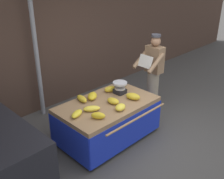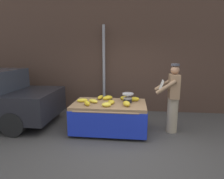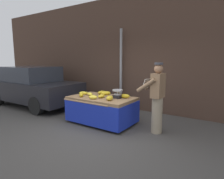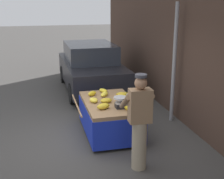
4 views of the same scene
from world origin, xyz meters
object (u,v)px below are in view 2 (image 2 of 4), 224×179
(banana_bunch_0, at_px, (108,98))
(vendor_person, at_px, (173,98))
(banana_bunch_3, at_px, (106,105))
(banana_bunch_5, at_px, (134,99))
(street_pole, at_px, (104,70))
(banana_bunch_2, at_px, (93,101))
(banana_cart, at_px, (109,111))
(banana_bunch_1, at_px, (111,102))
(banana_bunch_8, at_px, (100,97))
(banana_bunch_4, at_px, (82,100))
(banana_bunch_7, at_px, (127,104))
(banana_bunch_6, at_px, (125,98))
(weighing_scale, at_px, (128,98))
(banana_bunch_9, at_px, (87,103))

(banana_bunch_0, relative_size, vendor_person, 0.17)
(banana_bunch_3, height_order, banana_bunch_5, banana_bunch_5)
(street_pole, relative_size, banana_bunch_2, 9.83)
(banana_cart, bearing_deg, banana_bunch_0, 105.08)
(banana_bunch_3, distance_m, banana_bunch_5, 0.86)
(banana_bunch_0, distance_m, banana_bunch_1, 0.43)
(banana_bunch_0, height_order, banana_bunch_8, banana_bunch_0)
(banana_cart, height_order, banana_bunch_4, banana_bunch_4)
(banana_bunch_4, bearing_deg, vendor_person, 3.69)
(banana_bunch_1, height_order, banana_bunch_7, banana_bunch_7)
(banana_bunch_0, distance_m, banana_bunch_7, 0.76)
(banana_bunch_2, height_order, banana_bunch_3, banana_bunch_3)
(street_pole, distance_m, banana_bunch_8, 1.43)
(banana_bunch_4, xyz_separation_m, banana_bunch_6, (1.06, 0.29, 0.01))
(banana_bunch_7, bearing_deg, banana_bunch_5, 70.24)
(street_pole, distance_m, banana_bunch_6, 1.67)
(banana_bunch_1, height_order, banana_bunch_5, banana_bunch_5)
(banana_bunch_1, distance_m, banana_bunch_8, 0.58)
(banana_cart, xyz_separation_m, vendor_person, (1.55, 0.15, 0.33))
(banana_bunch_2, bearing_deg, weighing_scale, 9.85)
(banana_bunch_6, xyz_separation_m, vendor_person, (1.18, -0.15, 0.07))
(banana_bunch_9, bearing_deg, banana_bunch_4, 122.96)
(banana_bunch_4, height_order, vendor_person, vendor_person)
(banana_bunch_1, height_order, banana_bunch_2, banana_bunch_1)
(banana_bunch_8, bearing_deg, banana_bunch_3, -69.70)
(street_pole, xyz_separation_m, banana_bunch_6, (0.76, -1.36, -0.62))
(banana_bunch_2, bearing_deg, banana_bunch_5, 15.06)
(weighing_scale, distance_m, banana_bunch_7, 0.36)
(weighing_scale, relative_size, banana_bunch_3, 1.23)
(banana_bunch_4, xyz_separation_m, banana_bunch_9, (0.20, -0.31, 0.01))
(banana_bunch_0, height_order, banana_bunch_2, banana_bunch_0)
(banana_bunch_1, bearing_deg, banana_bunch_3, -107.30)
(street_pole, distance_m, banana_bunch_1, 1.91)
(banana_bunch_8, bearing_deg, banana_bunch_7, -40.08)
(banana_bunch_1, distance_m, banana_bunch_2, 0.46)
(banana_bunch_9, bearing_deg, street_pole, 87.09)
(banana_bunch_4, xyz_separation_m, vendor_person, (2.24, 0.14, 0.08))
(banana_bunch_8, bearing_deg, banana_bunch_5, -8.43)
(vendor_person, bearing_deg, banana_bunch_4, -176.31)
(banana_bunch_7, bearing_deg, banana_bunch_6, 97.17)
(banana_bunch_4, bearing_deg, banana_bunch_2, -7.88)
(weighing_scale, bearing_deg, banana_bunch_7, -92.70)
(banana_bunch_3, relative_size, banana_bunch_5, 0.83)
(weighing_scale, relative_size, banana_bunch_8, 0.94)
(banana_bunch_1, height_order, vendor_person, vendor_person)
(weighing_scale, bearing_deg, banana_cart, -165.31)
(street_pole, relative_size, banana_cart, 1.56)
(banana_bunch_0, xyz_separation_m, banana_bunch_1, (0.14, -0.41, -0.01))
(street_pole, height_order, banana_bunch_6, street_pole)
(banana_bunch_1, relative_size, vendor_person, 0.15)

